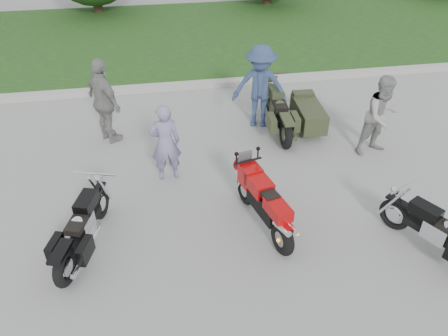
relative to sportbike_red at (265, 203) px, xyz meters
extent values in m
plane|color=#9C9C97|center=(-0.60, -0.19, -0.54)|extent=(80.00, 80.00, 0.00)
cube|color=#AEACA4|center=(-0.60, 5.81, -0.47)|extent=(60.00, 0.30, 0.15)
cube|color=#3B6121|center=(-0.60, 9.96, -0.47)|extent=(60.00, 8.00, 0.14)
cylinder|color=#3F2B1C|center=(-3.60, 13.31, 0.06)|extent=(0.36, 0.36, 1.20)
torus|color=black|center=(0.15, -0.62, -0.25)|extent=(0.31, 0.61, 0.58)
torus|color=black|center=(-0.17, 0.70, -0.26)|extent=(0.24, 0.57, 0.56)
cube|color=black|center=(0.00, -0.01, -0.02)|extent=(0.46, 0.88, 0.33)
cube|color=#AF0708|center=(-0.05, 0.20, 0.23)|extent=(0.43, 0.58, 0.24)
cube|color=#AF0708|center=(0.10, -0.42, 0.19)|extent=(0.40, 0.57, 0.21)
cube|color=black|center=(0.03, -0.13, 0.27)|extent=(0.32, 0.38, 0.09)
cube|color=#AF0708|center=(-0.13, 0.54, 0.19)|extent=(0.40, 0.44, 0.38)
cylinder|color=silver|center=(0.10, -0.69, 0.04)|extent=(0.20, 0.45, 0.20)
cylinder|color=silver|center=(0.23, -0.66, 0.04)|extent=(0.20, 0.45, 0.20)
torus|color=black|center=(-3.19, -0.68, -0.23)|extent=(0.32, 0.63, 0.62)
torus|color=black|center=(-2.76, 0.75, -0.25)|extent=(0.27, 0.59, 0.58)
cube|color=black|center=(-2.97, 0.03, -0.16)|extent=(0.50, 1.10, 0.13)
cube|color=silver|center=(-2.97, 0.03, -0.09)|extent=(0.38, 0.47, 0.32)
cube|color=black|center=(-2.89, 0.29, 0.17)|extent=(0.39, 0.55, 0.20)
cube|color=black|center=(-3.01, -0.10, 0.08)|extent=(0.37, 0.51, 0.11)
cube|color=black|center=(-3.19, -0.68, 0.09)|extent=(0.33, 0.53, 0.05)
cylinder|color=silver|center=(-2.91, -0.32, -0.29)|extent=(0.37, 0.98, 0.09)
torus|color=black|center=(2.19, -0.38, -0.26)|extent=(0.37, 0.54, 0.57)
cube|color=black|center=(2.55, -1.02, -0.17)|extent=(0.69, 1.02, 0.12)
cube|color=silver|center=(2.55, -1.02, -0.10)|extent=(0.43, 0.48, 0.31)
cube|color=black|center=(2.42, -0.79, 0.15)|extent=(0.45, 0.54, 0.19)
cube|color=black|center=(2.61, -1.13, 0.06)|extent=(0.43, 0.51, 0.11)
torus|color=black|center=(1.08, 2.40, -0.20)|extent=(0.20, 0.69, 0.68)
torus|color=black|center=(1.16, 4.06, -0.22)|extent=(0.15, 0.65, 0.64)
cube|color=black|center=(1.12, 3.23, -0.12)|extent=(0.28, 1.22, 0.14)
cube|color=#343C23|center=(1.12, 3.23, -0.04)|extent=(0.32, 0.47, 0.35)
cube|color=#343C23|center=(1.13, 3.53, 0.24)|extent=(0.31, 0.57, 0.22)
cube|color=black|center=(1.11, 3.08, 0.14)|extent=(0.30, 0.52, 0.12)
cube|color=#343C23|center=(1.08, 2.40, 0.16)|extent=(0.25, 0.56, 0.06)
cylinder|color=#343C23|center=(1.28, 2.87, -0.26)|extent=(0.15, 1.11, 0.10)
cube|color=#343C23|center=(1.82, 3.09, -0.14)|extent=(0.61, 1.33, 0.45)
torus|color=black|center=(2.07, 3.08, -0.26)|extent=(0.15, 0.57, 0.56)
imported|color=#827AA6|center=(-1.53, 1.73, 0.27)|extent=(0.62, 0.44, 1.61)
imported|color=#9A9B96|center=(2.96, 1.93, 0.33)|extent=(0.98, 0.84, 1.75)
imported|color=navy|center=(0.73, 3.49, 0.44)|extent=(1.42, 1.07, 1.96)
imported|color=gray|center=(-2.73, 3.37, 0.42)|extent=(1.03, 1.19, 1.92)
camera|label=1|loc=(-1.60, -5.41, 4.71)|focal=35.00mm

